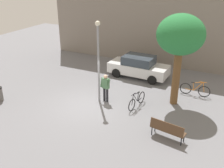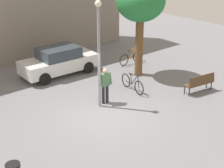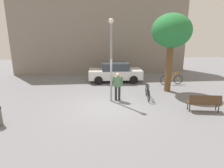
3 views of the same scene
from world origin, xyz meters
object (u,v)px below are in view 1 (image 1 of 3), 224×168
lamppost (98,55)px  person_by_lamppost (106,86)px  plaza_tree (181,36)px  bicycle_orange (195,90)px  park_bench (167,129)px  bicycle_black (137,101)px  parked_car_white (139,67)px

lamppost → person_by_lamppost: lamppost is taller
lamppost → plaza_tree: bearing=22.3°
person_by_lamppost → bicycle_orange: person_by_lamppost is taller
person_by_lamppost → park_bench: (4.21, -2.07, -0.42)m
person_by_lamppost → bicycle_black: bearing=5.5°
bicycle_black → bicycle_orange: size_ratio=0.99×
plaza_tree → bicycle_orange: plaza_tree is taller
person_by_lamppost → lamppost: bearing=-167.8°
lamppost → plaza_tree: plaza_tree is taller
plaza_tree → parked_car_white: (-3.28, 2.84, -3.15)m
person_by_lamppost → plaza_tree: plaza_tree is taller
lamppost → bicycle_black: 3.31m
lamppost → parked_car_white: (0.73, 4.48, -2.02)m
person_by_lamppost → parked_car_white: bearing=85.6°
park_bench → bicycle_orange: (0.30, 5.18, -0.16)m
person_by_lamppost → park_bench: size_ratio=1.01×
bicycle_black → bicycle_orange: bearing=47.9°
bicycle_orange → plaza_tree: bearing=-120.0°
parked_car_white → park_bench: bearing=-59.1°
bicycle_orange → bicycle_black: bearing=-132.1°
park_bench → parked_car_white: parked_car_white is taller
lamppost → person_by_lamppost: 1.87m
plaza_tree → bicycle_orange: size_ratio=2.81×
bicycle_black → bicycle_orange: same height
bicycle_orange → person_by_lamppost: bearing=-145.4°
bicycle_black → park_bench: bearing=-43.7°
person_by_lamppost → plaza_tree: bearing=23.3°
plaza_tree → park_bench: bearing=-80.7°
person_by_lamppost → plaza_tree: size_ratio=0.33×
bicycle_black → parked_car_white: bearing=109.9°
park_bench → lamppost: bearing=156.7°
person_by_lamppost → bicycle_black: size_ratio=0.93×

